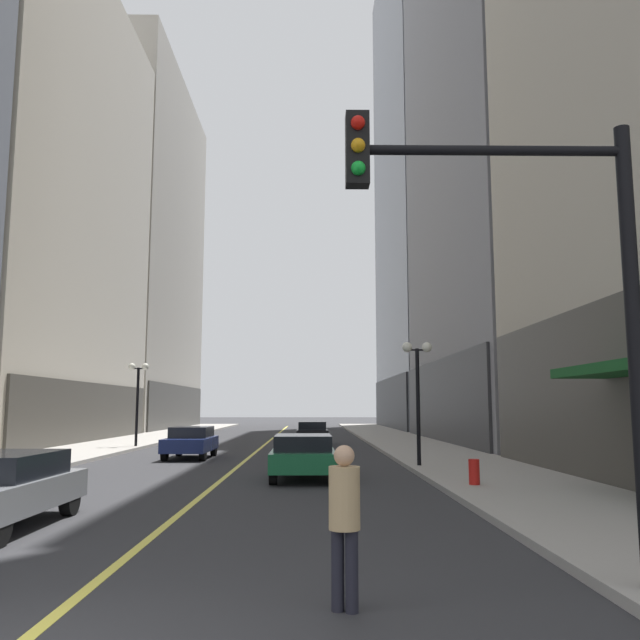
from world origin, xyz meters
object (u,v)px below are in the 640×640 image
pedestrian_in_tan_trench (344,513)px  street_lamp_right_mid (417,375)px  street_lamp_left_far (138,386)px  car_green (303,455)px  car_navy (191,441)px  car_black (312,432)px  fire_hydrant_right (474,475)px  traffic_light_near_right (542,270)px

pedestrian_in_tan_trench → street_lamp_right_mid: (3.39, 15.80, 2.24)m
street_lamp_left_far → street_lamp_right_mid: 17.18m
car_green → pedestrian_in_tan_trench: bearing=-87.3°
car_green → car_navy: same height
street_lamp_left_far → pedestrian_in_tan_trench: bearing=-70.9°
car_green → car_black: same height
car_green → street_lamp_right_mid: bearing=36.8°
pedestrian_in_tan_trench → street_lamp_right_mid: bearing=77.9°
car_black → fire_hydrant_right: size_ratio=5.06×
car_green → fire_hydrant_right: size_ratio=5.26×
car_black → street_lamp_left_far: street_lamp_left_far is taller
traffic_light_near_right → car_black: bearing=94.9°
car_navy → car_black: (5.13, 10.13, 0.00)m
car_green → car_navy: size_ratio=1.05×
car_navy → street_lamp_right_mid: (8.83, -5.16, 2.54)m
car_green → street_lamp_left_far: size_ratio=0.95×
car_black → street_lamp_left_far: size_ratio=0.91×
car_navy → pedestrian_in_tan_trench: 21.66m
car_navy → traffic_light_near_right: 22.35m
car_navy → car_black: bearing=63.1°
car_green → traffic_light_near_right: traffic_light_near_right is taller
street_lamp_left_far → traffic_light_near_right: bearing=-66.5°
car_green → traffic_light_near_right: (2.94, -12.59, 3.02)m
pedestrian_in_tan_trench → car_green: bearing=92.7°
fire_hydrant_right → street_lamp_left_far: bearing=127.8°
car_green → car_black: size_ratio=1.04×
car_navy → pedestrian_in_tan_trench: bearing=-75.4°
car_navy → street_lamp_left_far: 7.86m
pedestrian_in_tan_trench → street_lamp_left_far: bearing=109.1°
fire_hydrant_right → street_lamp_right_mid: bearing=95.0°
car_green → pedestrian_in_tan_trench: pedestrian_in_tan_trench is taller
car_green → car_navy: bearing=120.8°
car_black → street_lamp_right_mid: size_ratio=0.91×
car_black → fire_hydrant_right: car_black is taller
car_navy → street_lamp_left_far: street_lamp_left_far is taller
car_green → traffic_light_near_right: bearing=-76.9°
car_green → car_black: bearing=89.1°
pedestrian_in_tan_trench → traffic_light_near_right: 3.60m
traffic_light_near_right → fire_hydrant_right: (1.55, 9.86, -3.34)m
car_green → pedestrian_in_tan_trench: size_ratio=2.42×
car_green → pedestrian_in_tan_trench: (0.60, -12.82, 0.30)m
street_lamp_right_mid → fire_hydrant_right: 6.41m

